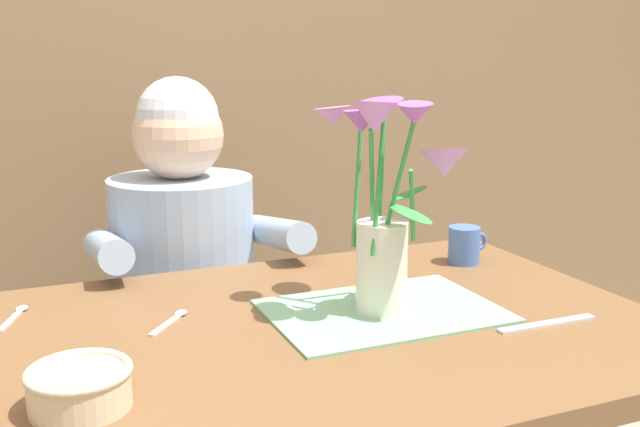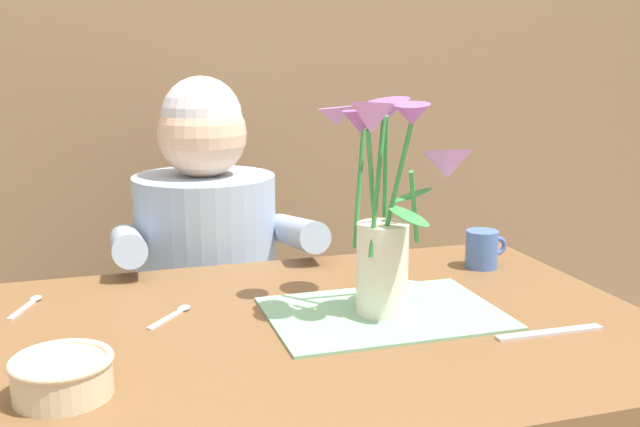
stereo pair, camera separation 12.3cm
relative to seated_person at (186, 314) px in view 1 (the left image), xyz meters
name	(u,v)px [view 1 (the left image)]	position (x,y,z in m)	size (l,w,h in m)	color
wood_panel_backdrop	(168,30)	(0.07, 0.43, 0.69)	(4.00, 0.10, 2.50)	brown
dining_table	(308,381)	(0.07, -0.62, 0.08)	(1.20, 0.80, 0.74)	brown
seated_person	(186,314)	(0.00, 0.00, 0.00)	(0.45, 0.47, 1.14)	#4C4C56
striped_placemat	(383,311)	(0.22, -0.60, 0.18)	(0.40, 0.28, 0.01)	#7AB289
flower_vase	(388,201)	(0.23, -0.60, 0.38)	(0.26, 0.26, 0.37)	silver
ceramic_bowl	(80,386)	(-0.30, -0.76, 0.21)	(0.14, 0.14, 0.06)	beige
dinner_knife	(547,324)	(0.45, -0.76, 0.18)	(0.19, 0.02, 0.01)	silver
coffee_cup	(465,245)	(0.53, -0.40, 0.22)	(0.09, 0.07, 0.08)	#476BB7
spoon_0	(16,314)	(-0.37, -0.37, 0.18)	(0.05, 0.12, 0.01)	silver
spoon_1	(174,318)	(-0.13, -0.50, 0.18)	(0.09, 0.10, 0.01)	silver
spoon_2	(401,279)	(0.34, -0.45, 0.18)	(0.10, 0.09, 0.01)	silver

